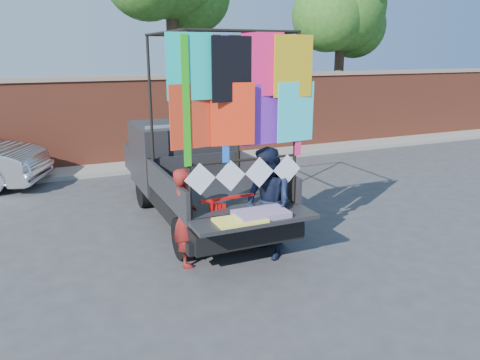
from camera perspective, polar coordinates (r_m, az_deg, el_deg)
name	(u,v)px	position (r m, az deg, el deg)	size (l,w,h in m)	color
ground	(252,242)	(8.44, 1.53, -7.57)	(90.00, 90.00, 0.00)	#38383A
brick_wall	(154,118)	(14.54, -10.41, 7.39)	(30.00, 0.45, 2.61)	#97422C
curb	(162,164)	(14.10, -9.49, 1.95)	(30.00, 1.20, 0.12)	gray
tree_right	(344,10)	(18.68, 12.54, 19.56)	(4.20, 3.30, 6.62)	#38281C
pickup_truck	(189,169)	(9.85, -6.18, 1.31)	(2.28, 5.71, 3.60)	black
woman	(186,217)	(7.38, -6.63, -4.53)	(0.58, 0.38, 1.58)	maroon
man	(268,204)	(7.59, 3.40, -2.89)	(0.89, 0.69, 1.83)	#141B32
streamer_bundle	(222,210)	(7.40, -2.24, -3.71)	(0.92, 0.09, 0.64)	red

